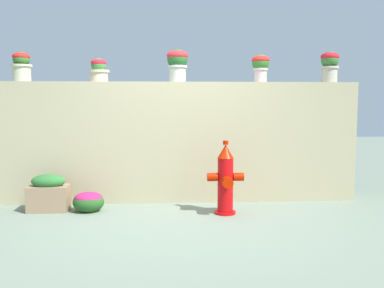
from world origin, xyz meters
name	(u,v)px	position (x,y,z in m)	size (l,w,h in m)	color
ground_plane	(184,226)	(0.00, 0.00, 0.00)	(24.00, 24.00, 0.00)	gray
stone_wall	(180,142)	(0.00, 1.30, 0.84)	(4.97, 0.34, 1.67)	tan
potted_plant_0	(21,65)	(-2.14, 1.28, 1.90)	(0.28, 0.28, 0.41)	beige
potted_plant_1	(99,70)	(-1.11, 1.32, 1.84)	(0.29, 0.29, 0.33)	beige
potted_plant_2	(177,62)	(-0.02, 1.32, 1.95)	(0.30, 0.30, 0.46)	beige
potted_plant_3	(261,65)	(1.15, 1.31, 1.92)	(0.25, 0.25, 0.39)	beige
potted_plant_4	(330,64)	(2.15, 1.33, 1.94)	(0.26, 0.26, 0.45)	#BBB29E
fire_hydrant	(226,180)	(0.55, 0.51, 0.43)	(0.46, 0.37, 0.92)	red
flower_bush_left	(88,201)	(-1.19, 0.74, 0.14)	(0.40, 0.36, 0.26)	#25541F
planter_box	(49,193)	(-1.70, 0.80, 0.23)	(0.51, 0.30, 0.48)	#947658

